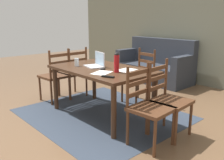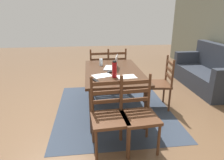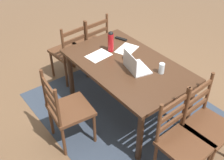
% 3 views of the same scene
% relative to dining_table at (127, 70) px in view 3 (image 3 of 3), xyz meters
% --- Properties ---
extents(ground_plane, '(14.00, 14.00, 0.00)m').
position_rel_dining_table_xyz_m(ground_plane, '(0.00, 0.00, -0.65)').
color(ground_plane, brown).
extents(area_rug, '(2.34, 2.03, 0.01)m').
position_rel_dining_table_xyz_m(area_rug, '(0.00, 0.00, -0.65)').
color(area_rug, '#333D4C').
rests_on(area_rug, ground).
extents(dining_table, '(1.57, 0.96, 0.74)m').
position_rel_dining_table_xyz_m(dining_table, '(0.00, 0.00, 0.00)').
color(dining_table, '#422819').
rests_on(dining_table, ground).
extents(chair_far_head, '(0.49, 0.49, 0.95)m').
position_rel_dining_table_xyz_m(chair_far_head, '(0.00, 0.85, -0.19)').
color(chair_far_head, '#56331E').
rests_on(chair_far_head, ground).
extents(chair_left_near, '(0.46, 0.46, 0.95)m').
position_rel_dining_table_xyz_m(chair_left_near, '(-1.07, -0.19, -0.19)').
color(chair_left_near, '#56331E').
rests_on(chair_left_near, ground).
extents(chair_right_near, '(0.47, 0.47, 0.95)m').
position_rel_dining_table_xyz_m(chair_right_near, '(1.07, -0.20, -0.19)').
color(chair_right_near, '#56331E').
rests_on(chair_right_near, ground).
extents(chair_left_far, '(0.46, 0.46, 0.95)m').
position_rel_dining_table_xyz_m(chair_left_far, '(-1.07, 0.19, -0.19)').
color(chair_left_far, '#56331E').
rests_on(chair_left_far, ground).
extents(chair_right_far, '(0.47, 0.47, 0.95)m').
position_rel_dining_table_xyz_m(chair_right_far, '(1.07, 0.19, -0.19)').
color(chair_right_far, '#56331E').
rests_on(chair_right_far, ground).
extents(laptop, '(0.36, 0.29, 0.23)m').
position_rel_dining_table_xyz_m(laptop, '(-0.15, 0.02, 0.15)').
color(laptop, silver).
rests_on(laptop, dining_table).
extents(water_bottle, '(0.07, 0.07, 0.27)m').
position_rel_dining_table_xyz_m(water_bottle, '(0.36, -0.03, 0.23)').
color(water_bottle, '#A81419').
rests_on(water_bottle, dining_table).
extents(drinking_glass, '(0.07, 0.07, 0.12)m').
position_rel_dining_table_xyz_m(drinking_glass, '(-0.38, -0.19, 0.15)').
color(drinking_glass, silver).
rests_on(drinking_glass, dining_table).
extents(computer_mouse, '(0.07, 0.10, 0.03)m').
position_rel_dining_table_xyz_m(computer_mouse, '(0.11, -0.07, 0.11)').
color(computer_mouse, black).
rests_on(computer_mouse, dining_table).
extents(tv_remote, '(0.17, 0.10, 0.02)m').
position_rel_dining_table_xyz_m(tv_remote, '(0.51, -0.32, 0.10)').
color(tv_remote, black).
rests_on(tv_remote, dining_table).
extents(paper_stack_left, '(0.24, 0.32, 0.00)m').
position_rel_dining_table_xyz_m(paper_stack_left, '(0.35, 0.16, 0.09)').
color(paper_stack_left, white).
rests_on(paper_stack_left, dining_table).
extents(paper_stack_right, '(0.30, 0.35, 0.00)m').
position_rel_dining_table_xyz_m(paper_stack_right, '(0.26, -0.21, 0.09)').
color(paper_stack_right, white).
rests_on(paper_stack_right, dining_table).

